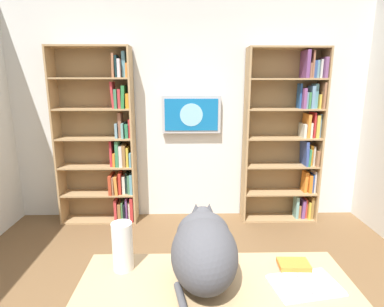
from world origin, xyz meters
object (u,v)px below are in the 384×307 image
Objects in this scene: open_binder at (305,285)px; bookshelf_left at (291,136)px; cat at (204,247)px; paper_towel_roll at (123,246)px; desk at (216,307)px; wall_mounted_tv at (191,115)px; bookshelf_right at (106,143)px; desk_book_stack at (293,266)px.

bookshelf_left is at bearing -106.50° from open_binder.
cat is 2.38× the size of paper_towel_roll.
bookshelf_left is 1.52× the size of desk.
wall_mounted_tv is 0.52× the size of desk.
open_binder is at bearing 123.24° from bookshelf_right.
desk is at bearing 162.23° from paper_towel_roll.
desk_book_stack is (0.72, 2.26, -0.33)m from bookshelf_left.
cat is at bearing 90.46° from wall_mounted_tv.
bookshelf_right reaches higher than cat.
desk_book_stack is (-0.51, 2.35, -0.58)m from wall_mounted_tv.
wall_mounted_tv is (-1.05, -0.08, 0.34)m from bookshelf_right.
bookshelf_left is 2.40m from desk_book_stack.
bookshelf_right reaches higher than paper_towel_roll.
cat is at bearing -8.34° from open_binder.
wall_mounted_tv is at bearing -3.85° from bookshelf_left.
open_binder is 1.35× the size of paper_towel_roll.
cat is at bearing -45.72° from desk.
open_binder is 0.14m from desk_book_stack.
desk_book_stack is at bearing 124.51° from bookshelf_right.
bookshelf_left reaches higher than wall_mounted_tv.
desk is (-1.13, 2.39, -0.39)m from bookshelf_right.
bookshelf_left is 2.78m from paper_towel_roll.
open_binder is 0.96m from paper_towel_roll.
bookshelf_left reaches higher than desk.
bookshelf_left is 12.71× the size of desk_book_stack.
bookshelf_left is 2.63m from cat.
desk is at bearing 15.95° from desk_book_stack.
desk is (1.15, 2.39, -0.47)m from bookshelf_left.
open_binder is at bearing 96.21° from desk_book_stack.
cat reaches higher than open_binder.
bookshelf_right is 2.88m from open_binder.
bookshelf_left is at bearing -117.62° from cat.
paper_towel_roll reaches higher than open_binder.
bookshelf_left is at bearing -126.50° from paper_towel_roll.
wall_mounted_tv is at bearing -100.15° from paper_towel_roll.
desk_book_stack is (-0.92, 0.04, -0.11)m from paper_towel_roll.
desk is at bearing 64.19° from bookshelf_left.
cat is at bearing 62.38° from bookshelf_left.
wall_mounted_tv is 2.69× the size of paper_towel_roll.
bookshelf_right is 2.56m from cat.
paper_towel_roll is at bearing 79.85° from wall_mounted_tv.
cat is (1.22, 2.32, -0.17)m from bookshelf_left.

